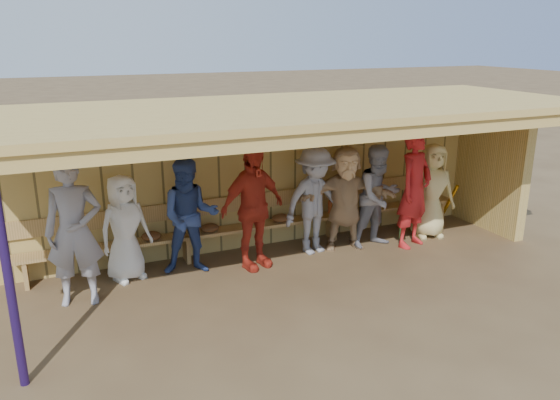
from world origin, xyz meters
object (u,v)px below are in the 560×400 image
at_px(player_b, 125,228).
at_px(player_d, 253,208).
at_px(player_f, 345,198).
at_px(bench, 262,218).
at_px(player_c, 190,217).
at_px(player_g, 414,189).
at_px(player_h, 431,191).
at_px(player_extra, 379,196).
at_px(player_a, 74,232).
at_px(player_e, 315,201).

distance_m(player_b, player_d, 1.87).
height_order(player_f, bench, player_f).
bearing_deg(player_c, bench, 33.21).
relative_size(player_g, player_h, 1.19).
xyz_separation_m(player_c, player_extra, (3.14, -0.18, -0.01)).
distance_m(player_b, player_extra, 4.07).
bearing_deg(player_f, bench, 173.38).
distance_m(player_d, player_h, 3.32).
bearing_deg(player_f, player_c, -165.15).
relative_size(player_c, player_d, 0.92).
distance_m(player_a, player_extra, 4.75).
height_order(player_a, player_g, player_a).
bearing_deg(player_e, bench, 135.74).
distance_m(player_e, bench, 0.94).
bearing_deg(player_f, player_g, -1.86).
distance_m(player_g, bench, 2.57).
bearing_deg(player_c, player_f, 12.09).
distance_m(player_e, player_extra, 1.11).
distance_m(player_b, player_c, 0.94).
xyz_separation_m(player_d, player_e, (1.12, 0.17, -0.07)).
height_order(player_a, player_extra, player_a).
bearing_deg(bench, player_e, -34.52).
bearing_deg(player_e, player_a, 175.69).
height_order(player_a, player_b, player_a).
height_order(player_a, player_c, player_a).
height_order(player_d, bench, player_d).
height_order(player_f, player_g, player_g).
bearing_deg(player_extra, player_h, -5.01).
xyz_separation_m(player_e, player_h, (2.20, -0.14, -0.04)).
height_order(player_d, player_extra, player_d).
bearing_deg(player_f, player_e, -167.22).
distance_m(player_e, player_f, 0.55).
distance_m(player_c, player_e, 2.04).
bearing_deg(player_d, player_extra, -16.70).
relative_size(player_g, bench, 0.26).
distance_m(player_g, player_extra, 0.60).
xyz_separation_m(player_b, player_d, (1.83, -0.33, 0.17)).
bearing_deg(player_d, player_f, -12.08).
relative_size(player_c, player_g, 0.88).
bearing_deg(player_b, player_e, -24.10).
height_order(player_b, player_g, player_g).
xyz_separation_m(player_h, player_extra, (-1.10, -0.02, 0.03)).
relative_size(player_a, player_h, 1.19).
xyz_separation_m(player_d, player_extra, (2.22, 0.00, -0.08)).
bearing_deg(bench, player_a, -163.91).
height_order(player_e, player_g, player_g).
bearing_deg(player_c, player_a, -154.24).
bearing_deg(player_a, player_d, 14.53).
relative_size(player_b, player_f, 0.90).
height_order(player_a, bench, player_a).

